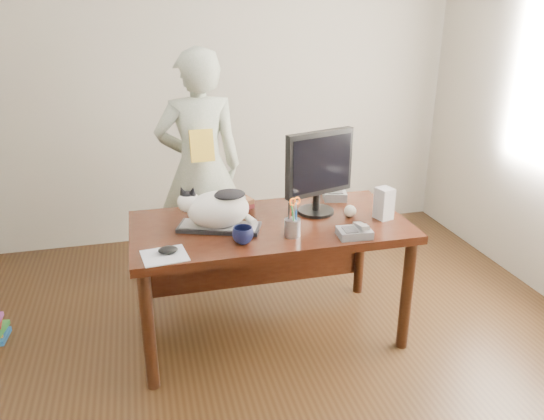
{
  "coord_description": "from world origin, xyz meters",
  "views": [
    {
      "loc": [
        -0.7,
        -2.17,
        1.94
      ],
      "look_at": [
        0.0,
        0.55,
        0.85
      ],
      "focal_mm": 35.0,
      "sensor_mm": 36.0,
      "label": 1
    }
  ],
  "objects": [
    {
      "name": "keyboard",
      "position": [
        -0.3,
        0.58,
        0.76
      ],
      "size": [
        0.49,
        0.33,
        0.03
      ],
      "rotation": [
        0.0,
        0.0,
        -0.36
      ],
      "color": "black",
      "rests_on": "desk"
    },
    {
      "name": "held_book",
      "position": [
        -0.29,
        1.33,
        1.05
      ],
      "size": [
        0.16,
        0.1,
        0.22
      ],
      "rotation": [
        0.0,
        0.0,
        0.03
      ],
      "color": "gold",
      "rests_on": "person"
    },
    {
      "name": "calculator",
      "position": [
        0.52,
        0.91,
        0.78
      ],
      "size": [
        0.19,
        0.22,
        0.06
      ],
      "rotation": [
        0.0,
        0.0,
        -0.25
      ],
      "color": "slate",
      "rests_on": "desk"
    },
    {
      "name": "mouse",
      "position": [
        -0.6,
        0.33,
        0.77
      ],
      "size": [
        0.11,
        0.08,
        0.04
      ],
      "rotation": [
        0.0,
        0.0,
        0.12
      ],
      "color": "black",
      "rests_on": "mousepad"
    },
    {
      "name": "desk",
      "position": [
        0.0,
        0.68,
        0.6
      ],
      "size": [
        1.6,
        0.8,
        0.75
      ],
      "color": "black",
      "rests_on": "ground"
    },
    {
      "name": "mousepad",
      "position": [
        -0.62,
        0.31,
        0.75
      ],
      "size": [
        0.25,
        0.23,
        0.01
      ],
      "rotation": [
        0.0,
        0.0,
        0.12
      ],
      "color": "silver",
      "rests_on": "desk"
    },
    {
      "name": "coffee_mug",
      "position": [
        -0.21,
        0.37,
        0.79
      ],
      "size": [
        0.16,
        0.16,
        0.09
      ],
      "primitive_type": "imported",
      "rotation": [
        0.0,
        0.0,
        0.83
      ],
      "color": "black",
      "rests_on": "desk"
    },
    {
      "name": "phone",
      "position": [
        0.41,
        0.3,
        0.78
      ],
      "size": [
        0.19,
        0.16,
        0.08
      ],
      "rotation": [
        0.0,
        0.0,
        -0.08
      ],
      "color": "slate",
      "rests_on": "desk"
    },
    {
      "name": "book_stack",
      "position": [
        -0.16,
        0.88,
        0.79
      ],
      "size": [
        0.26,
        0.24,
        0.08
      ],
      "rotation": [
        0.0,
        0.0,
        0.42
      ],
      "color": "#521618",
      "rests_on": "desk"
    },
    {
      "name": "pen_cup",
      "position": [
        0.07,
        0.39,
        0.81
      ],
      "size": [
        0.12,
        0.12,
        0.23
      ],
      "rotation": [
        0.0,
        0.0,
        0.38
      ],
      "color": "#9A9AA0",
      "rests_on": "desk"
    },
    {
      "name": "cat",
      "position": [
        -0.31,
        0.59,
        0.88
      ],
      "size": [
        0.45,
        0.32,
        0.26
      ],
      "rotation": [
        0.0,
        0.0,
        -0.36
      ],
      "color": "white",
      "rests_on": "keyboard"
    },
    {
      "name": "room",
      "position": [
        0.0,
        0.0,
        1.35
      ],
      "size": [
        4.5,
        4.5,
        4.5
      ],
      "color": "black",
      "rests_on": "ground"
    },
    {
      "name": "person",
      "position": [
        -0.29,
        1.5,
        0.84
      ],
      "size": [
        0.63,
        0.42,
        1.69
      ],
      "primitive_type": "imported",
      "rotation": [
        0.0,
        0.0,
        3.18
      ],
      "color": "beige",
      "rests_on": "ground"
    },
    {
      "name": "speaker",
      "position": [
        0.67,
        0.5,
        0.84
      ],
      "size": [
        0.11,
        0.11,
        0.19
      ],
      "rotation": [
        0.0,
        0.0,
        0.27
      ],
      "color": "#B1B0B3",
      "rests_on": "desk"
    },
    {
      "name": "monitor",
      "position": [
        0.32,
        0.67,
        1.04
      ],
      "size": [
        0.45,
        0.28,
        0.51
      ],
      "rotation": [
        0.0,
        0.0,
        0.31
      ],
      "color": "black",
      "rests_on": "desk"
    },
    {
      "name": "baseball",
      "position": [
        0.49,
        0.57,
        0.79
      ],
      "size": [
        0.07,
        0.07,
        0.07
      ],
      "rotation": [
        0.0,
        0.0,
        0.07
      ],
      "color": "white",
      "rests_on": "desk"
    }
  ]
}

